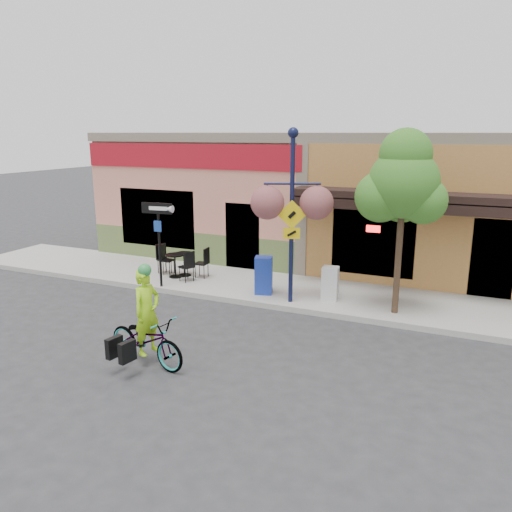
# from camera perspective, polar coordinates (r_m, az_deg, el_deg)

# --- Properties ---
(ground) EXTENTS (90.00, 90.00, 0.00)m
(ground) POSITION_cam_1_polar(r_m,az_deg,el_deg) (12.45, 4.36, -7.34)
(ground) COLOR #2D2D30
(ground) RESTS_ON ground
(sidewalk) EXTENTS (24.00, 3.00, 0.15)m
(sidewalk) POSITION_cam_1_polar(r_m,az_deg,el_deg) (14.22, 7.06, -4.34)
(sidewalk) COLOR #9E9B93
(sidewalk) RESTS_ON ground
(curb) EXTENTS (24.00, 0.12, 0.15)m
(curb) POSITION_cam_1_polar(r_m,az_deg,el_deg) (12.91, 5.19, -6.21)
(curb) COLOR #A8A59E
(curb) RESTS_ON ground
(building) EXTENTS (18.20, 8.20, 4.50)m
(building) POSITION_cam_1_polar(r_m,az_deg,el_deg) (18.98, 12.09, 6.81)
(building) COLOR tan
(building) RESTS_ON ground
(bicycle) EXTENTS (2.02, 1.02, 1.01)m
(bicycle) POSITION_cam_1_polar(r_m,az_deg,el_deg) (10.27, -12.42, -9.35)
(bicycle) COLOR maroon
(bicycle) RESTS_ON ground
(cyclist_rider) EXTENTS (0.52, 0.69, 1.72)m
(cyclist_rider) POSITION_cam_1_polar(r_m,az_deg,el_deg) (10.11, -12.29, -7.56)
(cyclist_rider) COLOR #A1E518
(cyclist_rider) RESTS_ON ground
(lamp_post) EXTENTS (1.55, 1.07, 4.50)m
(lamp_post) POSITION_cam_1_polar(r_m,az_deg,el_deg) (12.76, 4.10, 4.39)
(lamp_post) COLOR #12173B
(lamp_post) RESTS_ON sidewalk
(one_way_sign) EXTENTS (0.96, 0.31, 2.45)m
(one_way_sign) POSITION_cam_1_polar(r_m,az_deg,el_deg) (14.51, -10.97, 1.22)
(one_way_sign) COLOR black
(one_way_sign) RESTS_ON sidewalk
(cafe_set_left) EXTENTS (1.63, 0.91, 0.95)m
(cafe_set_left) POSITION_cam_1_polar(r_m,az_deg,el_deg) (15.67, -8.21, -0.56)
(cafe_set_left) COLOR black
(cafe_set_left) RESTS_ON sidewalk
(cafe_set_right) EXTENTS (1.76, 1.34, 0.94)m
(cafe_set_right) POSITION_cam_1_polar(r_m,az_deg,el_deg) (15.55, -9.24, -0.72)
(cafe_set_right) COLOR black
(cafe_set_right) RESTS_ON sidewalk
(newspaper_box_blue) EXTENTS (0.57, 0.54, 1.04)m
(newspaper_box_blue) POSITION_cam_1_polar(r_m,az_deg,el_deg) (13.79, 0.88, -2.21)
(newspaper_box_blue) COLOR #1A33A0
(newspaper_box_blue) RESTS_ON sidewalk
(newspaper_box_grey) EXTENTS (0.46, 0.42, 0.90)m
(newspaper_box_grey) POSITION_cam_1_polar(r_m,az_deg,el_deg) (13.44, 8.46, -3.11)
(newspaper_box_grey) COLOR silver
(newspaper_box_grey) RESTS_ON sidewalk
(street_tree) EXTENTS (2.33, 2.33, 4.53)m
(street_tree) POSITION_cam_1_polar(r_m,az_deg,el_deg) (12.40, 16.22, 3.66)
(street_tree) COLOR #3D7A26
(street_tree) RESTS_ON sidewalk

